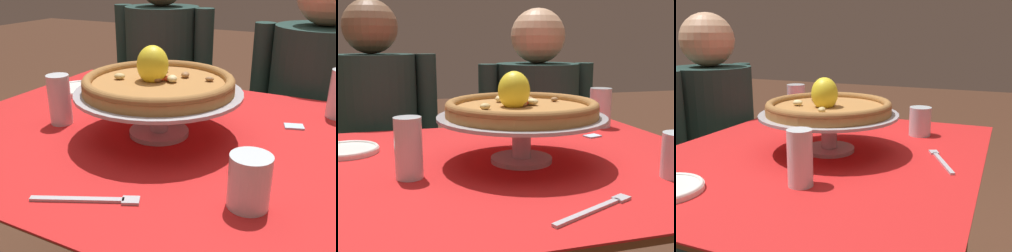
% 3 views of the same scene
% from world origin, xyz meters
% --- Properties ---
extents(dining_table, '(1.10, 0.92, 0.76)m').
position_xyz_m(dining_table, '(0.00, 0.00, 0.64)').
color(dining_table, brown).
rests_on(dining_table, ground).
extents(pizza_stand, '(0.42, 0.42, 0.12)m').
position_xyz_m(pizza_stand, '(0.03, -0.02, 0.85)').
color(pizza_stand, '#B7B7C1').
rests_on(pizza_stand, dining_table).
extents(pizza, '(0.37, 0.37, 0.11)m').
position_xyz_m(pizza, '(0.03, -0.02, 0.90)').
color(pizza, '#AD753D').
rests_on(pizza, pizza_stand).
extents(water_glass_side_left, '(0.06, 0.06, 0.14)m').
position_xyz_m(water_glass_side_left, '(-0.24, -0.07, 0.82)').
color(water_glass_side_left, white).
rests_on(water_glass_side_left, dining_table).
extents(water_glass_back_right, '(0.08, 0.08, 0.14)m').
position_xyz_m(water_glass_back_right, '(0.44, 0.33, 0.82)').
color(water_glass_back_right, white).
rests_on(water_glass_back_right, dining_table).
extents(side_plate, '(0.17, 0.17, 0.02)m').
position_xyz_m(side_plate, '(-0.40, 0.19, 0.77)').
color(side_plate, white).
rests_on(side_plate, dining_table).
extents(dinner_fork, '(0.19, 0.10, 0.01)m').
position_xyz_m(dinner_fork, '(0.07, -0.34, 0.76)').
color(dinner_fork, '#B7B7C1').
rests_on(dinner_fork, dining_table).
extents(sugar_packet, '(0.06, 0.05, 0.00)m').
position_xyz_m(sugar_packet, '(0.34, 0.19, 0.76)').
color(sugar_packet, silver).
rests_on(sugar_packet, dining_table).
extents(diner_left, '(0.48, 0.33, 1.22)m').
position_xyz_m(diner_left, '(-0.33, 0.69, 0.58)').
color(diner_left, navy).
rests_on(diner_left, ground).
extents(diner_right, '(0.51, 0.36, 1.20)m').
position_xyz_m(diner_right, '(0.33, 0.69, 0.59)').
color(diner_right, '#1E3833').
rests_on(diner_right, ground).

